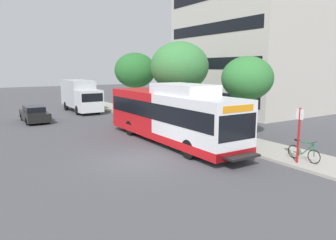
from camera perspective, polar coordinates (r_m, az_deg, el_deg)
ground_plane at (r=23.29m, az=-14.41°, el=-2.29°), size 120.00×120.00×0.00m
sidewalk_curb at (r=24.60m, az=2.77°, el=-1.23°), size 3.00×56.00×0.14m
transit_bus at (r=19.50m, az=0.43°, el=0.87°), size 2.58×12.25×3.65m
bus_stop_sign_pole at (r=16.08m, az=22.24°, el=-1.86°), size 0.10×0.36×2.60m
bicycle_parked at (r=16.75m, az=22.97°, el=-5.29°), size 0.52×1.76×1.02m
street_tree_near_stop at (r=20.65m, az=13.90°, el=7.19°), size 3.20×3.20×5.14m
street_tree_mid_block at (r=26.21m, az=2.06°, el=9.45°), size 4.68×4.68×6.49m
street_tree_far_block at (r=33.34m, az=-5.86°, el=8.77°), size 4.19×4.19×5.92m
parked_car_far_lane at (r=29.48m, az=-22.65°, el=0.99°), size 1.80×4.50×1.33m
box_truck_background at (r=34.62m, az=-15.28°, el=4.32°), size 2.32×7.01×3.25m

